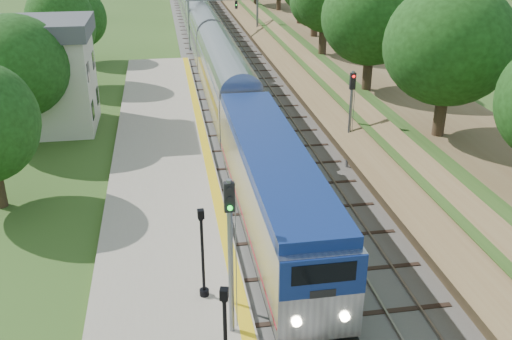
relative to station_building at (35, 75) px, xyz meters
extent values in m
cube|color=#4C4944|center=(16.00, 30.00, -4.03)|extent=(9.50, 170.00, 0.12)
cube|color=gray|center=(13.28, 30.00, -3.89)|extent=(0.08, 170.00, 0.16)
cube|color=gray|center=(14.72, 30.00, -3.89)|extent=(0.08, 170.00, 0.16)
cube|color=gray|center=(17.28, 30.00, -3.89)|extent=(0.08, 170.00, 0.16)
cube|color=gray|center=(18.72, 30.00, -3.89)|extent=(0.08, 170.00, 0.16)
cube|color=gray|center=(8.80, -14.00, -3.90)|extent=(6.40, 68.00, 0.38)
cube|color=gold|center=(11.65, -14.00, -3.70)|extent=(0.55, 68.00, 0.01)
cube|color=brown|center=(25.50, 30.00, -2.59)|extent=(9.00, 170.00, 3.00)
cube|color=brown|center=(21.60, 30.00, -2.79)|extent=(4.47, 170.00, 4.54)
cylinder|color=#332316|center=(24.00, -20.00, 0.22)|extent=(0.60, 0.60, 2.62)
sphere|color=#15330E|center=(24.00, -20.00, 3.79)|extent=(5.70, 5.70, 5.70)
cylinder|color=#332316|center=(24.00, 30.00, 0.22)|extent=(0.60, 0.60, 2.62)
cube|color=beige|center=(0.00, 0.00, -0.69)|extent=(8.00, 6.00, 6.80)
cube|color=#494B50|center=(0.00, 0.00, 3.31)|extent=(8.60, 6.60, 1.20)
cube|color=black|center=(4.01, -1.80, -2.29)|extent=(0.05, 1.10, 1.30)
cube|color=black|center=(4.01, 1.80, -2.29)|extent=(0.05, 1.10, 1.30)
cube|color=black|center=(4.01, -1.80, 0.51)|extent=(0.05, 1.10, 1.30)
cube|color=black|center=(4.01, 1.80, 0.51)|extent=(0.05, 1.10, 1.30)
cylinder|color=slate|center=(12.50, 25.00, -0.99)|extent=(0.24, 0.24, 6.20)
cylinder|color=slate|center=(20.50, 25.00, -0.99)|extent=(0.24, 0.24, 6.20)
cube|color=black|center=(14.00, 24.85, 1.11)|extent=(0.30, 0.20, 0.90)
cube|color=black|center=(18.00, 24.85, 1.11)|extent=(0.30, 0.20, 0.90)
cylinder|color=#332316|center=(2.00, -4.00, -2.86)|extent=(0.60, 0.60, 2.45)
sphere|color=#15330E|center=(2.00, -4.00, 0.46)|extent=(5.32, 5.32, 5.32)
cylinder|color=#332316|center=(2.00, 12.00, -2.86)|extent=(0.60, 0.60, 2.45)
sphere|color=#15330E|center=(2.00, 12.00, 0.46)|extent=(5.32, 5.32, 5.32)
cube|color=black|center=(14.00, -17.98, -3.51)|extent=(2.79, 17.46, 0.61)
cube|color=#B7BAC1|center=(14.00, -17.98, -1.49)|extent=(3.03, 18.19, 3.44)
cube|color=navy|center=(14.00, -17.98, 0.45)|extent=(2.91, 17.46, 0.44)
cube|color=navy|center=(14.00, -27.11, -0.53)|extent=(3.00, 0.10, 1.52)
cube|color=black|center=(14.00, -27.15, -0.32)|extent=(2.22, 0.06, 0.76)
cube|color=#A61023|center=(14.00, -17.98, -2.65)|extent=(3.05, 17.83, 0.10)
cube|color=#B7BAC1|center=(14.00, 1.82, -1.84)|extent=(3.03, 20.21, 3.94)
cube|color=#B7BAC1|center=(14.00, 22.63, -1.84)|extent=(3.03, 20.21, 3.94)
cube|color=#B7BAC1|center=(14.00, 43.44, -1.84)|extent=(3.03, 20.21, 3.94)
cube|color=black|center=(10.55, -28.35, 0.14)|extent=(0.31, 0.31, 0.36)
cube|color=silver|center=(10.55, -28.35, 0.14)|extent=(0.22, 0.22, 0.27)
cylinder|color=black|center=(10.25, -23.07, -3.58)|extent=(0.39, 0.39, 0.27)
cylinder|color=black|center=(10.25, -23.07, -1.85)|extent=(0.12, 0.12, 3.46)
cube|color=black|center=(10.25, -23.07, 0.06)|extent=(0.26, 0.26, 0.35)
cube|color=silver|center=(10.25, -23.07, 0.06)|extent=(0.19, 0.19, 0.27)
cylinder|color=slate|center=(11.10, -25.39, -0.60)|extent=(0.19, 0.19, 6.22)
cube|color=black|center=(11.10, -25.39, 1.87)|extent=(0.36, 0.24, 1.07)
cylinder|color=#0CE526|center=(11.10, -25.53, 1.87)|extent=(0.17, 0.06, 0.17)
cylinder|color=slate|center=(20.20, -10.88, -0.91)|extent=(0.18, 0.18, 6.12)
cube|color=black|center=(20.20, -10.88, 1.56)|extent=(0.34, 0.22, 0.99)
cylinder|color=#FF0C0C|center=(20.20, -11.01, 1.56)|extent=(0.16, 0.06, 0.16)
camera|label=1|loc=(9.20, -42.37, 10.48)|focal=40.00mm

